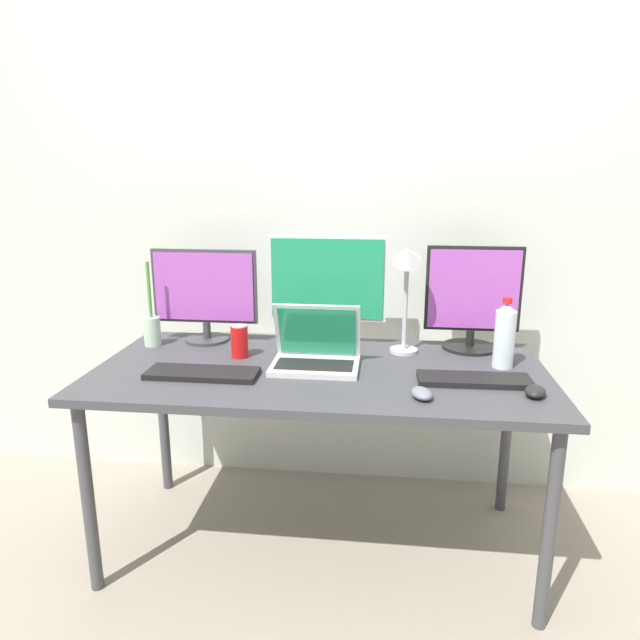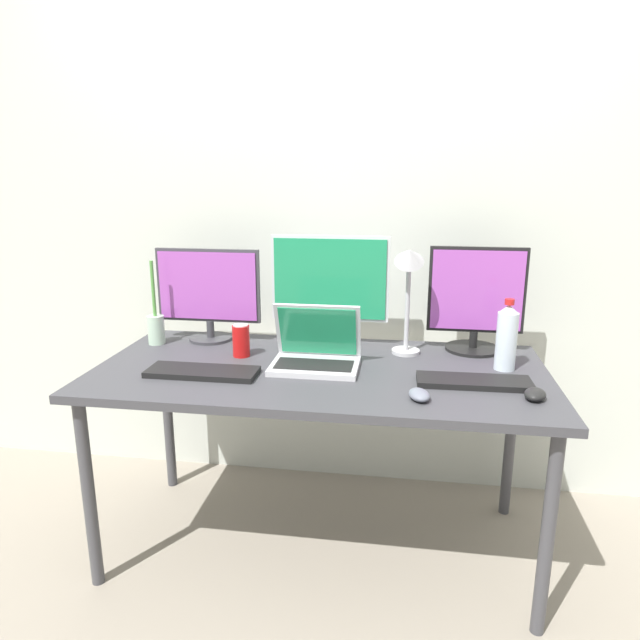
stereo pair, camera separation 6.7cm
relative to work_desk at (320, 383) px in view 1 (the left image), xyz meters
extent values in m
plane|color=gray|center=(0.00, 0.00, -0.68)|extent=(16.00, 16.00, 0.00)
cube|color=silver|center=(0.00, 0.59, 0.62)|extent=(7.00, 0.08, 2.60)
cylinder|color=#424247|center=(-0.76, -0.34, -0.32)|extent=(0.04, 0.04, 0.71)
cylinder|color=#424247|center=(0.76, -0.34, -0.32)|extent=(0.04, 0.04, 0.71)
cylinder|color=#424247|center=(-0.76, 0.34, -0.32)|extent=(0.04, 0.04, 0.71)
cylinder|color=#424247|center=(0.76, 0.34, -0.32)|extent=(0.04, 0.04, 0.71)
cube|color=#3D3D42|center=(0.00, 0.00, 0.05)|extent=(1.63, 0.79, 0.03)
cylinder|color=#38383D|center=(-0.51, 0.29, 0.07)|extent=(0.18, 0.18, 0.01)
cylinder|color=#38383D|center=(-0.51, 0.29, 0.11)|extent=(0.03, 0.03, 0.07)
cube|color=#38383D|center=(-0.51, 0.29, 0.30)|extent=(0.44, 0.02, 0.30)
cube|color=#A54CB2|center=(-0.51, 0.27, 0.30)|extent=(0.41, 0.01, 0.28)
cylinder|color=silver|center=(-0.01, 0.31, 0.07)|extent=(0.19, 0.19, 0.01)
cylinder|color=silver|center=(-0.01, 0.31, 0.12)|extent=(0.03, 0.03, 0.09)
cube|color=silver|center=(-0.01, 0.31, 0.34)|extent=(0.48, 0.02, 0.35)
cube|color=#1E8C59|center=(-0.01, 0.29, 0.34)|extent=(0.45, 0.01, 0.32)
cylinder|color=black|center=(0.57, 0.30, 0.07)|extent=(0.22, 0.22, 0.01)
cylinder|color=black|center=(0.57, 0.30, 0.11)|extent=(0.03, 0.03, 0.07)
cube|color=black|center=(0.57, 0.30, 0.31)|extent=(0.37, 0.02, 0.34)
cube|color=#A54CB2|center=(0.57, 0.29, 0.31)|extent=(0.35, 0.01, 0.31)
cube|color=silver|center=(-0.02, -0.01, 0.07)|extent=(0.32, 0.23, 0.02)
cube|color=black|center=(-0.02, -0.03, 0.08)|extent=(0.28, 0.12, 0.00)
cube|color=silver|center=(-0.02, 0.06, 0.19)|extent=(0.32, 0.09, 0.21)
cube|color=#1E8C59|center=(-0.02, 0.05, 0.18)|extent=(0.28, 0.08, 0.19)
cube|color=black|center=(0.54, -0.09, 0.07)|extent=(0.38, 0.13, 0.02)
cube|color=black|center=(-0.40, -0.14, 0.07)|extent=(0.39, 0.14, 0.02)
ellipsoid|color=black|center=(0.71, -0.19, 0.08)|extent=(0.09, 0.11, 0.03)
ellipsoid|color=slate|center=(0.35, -0.25, 0.08)|extent=(0.09, 0.11, 0.03)
cylinder|color=silver|center=(0.66, 0.09, 0.17)|extent=(0.07, 0.07, 0.21)
cone|color=silver|center=(0.66, 0.09, 0.29)|extent=(0.07, 0.07, 0.03)
cylinder|color=red|center=(0.66, 0.09, 0.31)|extent=(0.03, 0.03, 0.02)
cylinder|color=red|center=(-0.32, 0.09, 0.12)|extent=(0.07, 0.07, 0.12)
cylinder|color=silver|center=(-0.32, 0.09, 0.18)|extent=(0.06, 0.06, 0.00)
cylinder|color=#B2D1B7|center=(-0.72, 0.20, 0.12)|extent=(0.07, 0.07, 0.12)
cylinder|color=#519342|center=(-0.72, 0.20, 0.29)|extent=(0.01, 0.01, 0.23)
cylinder|color=#B7B7BC|center=(0.31, 0.22, 0.07)|extent=(0.11, 0.11, 0.01)
cylinder|color=#B7B7BC|center=(0.31, 0.22, 0.25)|extent=(0.02, 0.02, 0.35)
cone|color=#B7B7BC|center=(0.31, 0.16, 0.46)|extent=(0.11, 0.12, 0.11)
camera|label=1|loc=(0.23, -1.95, 0.75)|focal=32.00mm
camera|label=2|loc=(0.30, -1.94, 0.75)|focal=32.00mm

